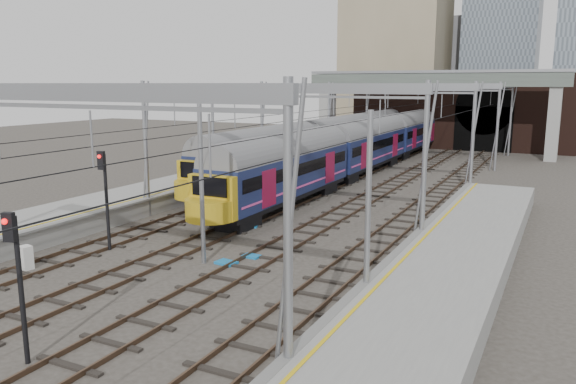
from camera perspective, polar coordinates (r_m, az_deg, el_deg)
The scene contains 16 objects.
ground at distance 23.86m, azimuth -11.33°, elevation -8.43°, with size 160.00×160.00×0.00m, color #38332D.
platform_left at distance 32.32m, azimuth -23.01°, elevation -2.94°, with size 4.32×55.00×1.12m.
platform_right at distance 18.12m, azimuth 12.40°, elevation -13.01°, with size 4.32×47.00×1.12m.
tracks at distance 36.38m, azimuth 3.29°, elevation -1.46°, with size 14.40×80.00×0.22m.
overhead_line at distance 41.58m, azimuth 6.99°, elevation 9.14°, with size 16.80×80.00×8.00m.
retaining_wall at distance 70.79m, azimuth 16.47°, elevation 7.69°, with size 28.00×2.75×9.00m.
overbridge at distance 65.17m, azimuth 14.43°, elevation 10.13°, with size 28.00×3.00×9.25m.
city_skyline at distance 89.32m, azimuth 20.06°, elevation 16.28°, with size 37.50×27.50×60.00m.
train_main at distance 57.93m, azimuth 10.50°, elevation 5.49°, with size 2.79×64.57×4.81m.
train_second at distance 55.22m, azimuth 5.25°, elevation 5.33°, with size 2.75×47.64×4.74m.
signal_near_left at distance 27.63m, azimuth -18.11°, elevation 0.38°, with size 0.36×0.46×4.78m.
signal_near_centre at distance 17.23m, azimuth -25.84°, elevation -7.02°, with size 0.36×0.45×4.45m.
relay_cabinet at distance 26.64m, azimuth -25.06°, elevation -6.05°, with size 0.51×0.43×1.03m, color silver.
equip_cover_a at distance 25.97m, azimuth -3.73°, elevation -6.52°, with size 0.79×0.56×0.09m, color #176FB0.
equip_cover_b at distance 31.29m, azimuth -3.86°, elevation -3.47°, with size 0.86×0.61×0.10m, color #176FB0.
equip_cover_c at distance 25.13m, azimuth -6.29°, elevation -7.14°, with size 0.91×0.64×0.11m, color #176FB0.
Camera 1 is at (14.03, -17.64, 7.84)m, focal length 35.00 mm.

